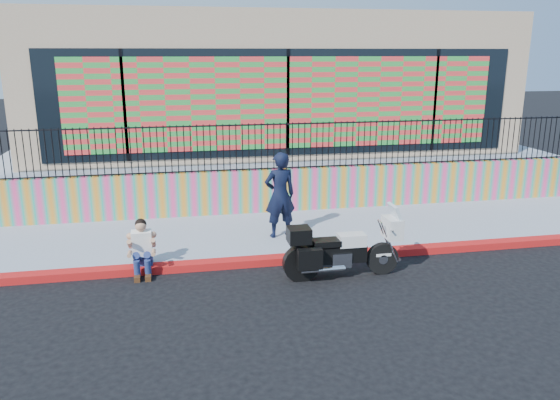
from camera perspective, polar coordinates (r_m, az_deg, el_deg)
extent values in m
plane|color=black|center=(11.42, 5.03, -6.22)|extent=(90.00, 90.00, 0.00)
cube|color=red|center=(11.39, 5.04, -5.86)|extent=(16.00, 0.30, 0.15)
cube|color=gray|center=(12.89, 3.03, -3.29)|extent=(16.00, 3.00, 0.15)
cube|color=#FE4286|center=(14.21, 1.51, 1.10)|extent=(16.00, 0.20, 1.10)
cube|color=gray|center=(19.12, -1.80, 4.53)|extent=(16.00, 10.00, 1.25)
cube|color=tan|center=(18.62, -1.77, 12.38)|extent=(14.00, 8.00, 4.00)
cube|color=black|center=(14.70, 0.82, 10.09)|extent=(12.60, 0.04, 2.80)
cube|color=#FA3937|center=(14.67, 0.84, 10.08)|extent=(11.48, 0.02, 2.40)
cylinder|color=black|center=(10.75, 10.63, -6.03)|extent=(0.62, 0.13, 0.62)
cylinder|color=black|center=(10.29, 2.23, -6.75)|extent=(0.62, 0.13, 0.62)
cube|color=black|center=(10.44, 6.55, -5.58)|extent=(0.90, 0.26, 0.32)
cube|color=silver|center=(10.46, 6.28, -6.08)|extent=(0.38, 0.32, 0.28)
cube|color=silver|center=(10.40, 7.49, -4.14)|extent=(0.52, 0.30, 0.23)
cube|color=black|center=(10.26, 4.82, -4.44)|extent=(0.52, 0.32, 0.11)
cube|color=silver|center=(10.61, 11.64, -2.85)|extent=(0.28, 0.49, 0.40)
cube|color=silver|center=(10.54, 11.92, -1.28)|extent=(0.17, 0.43, 0.32)
cube|color=black|center=(10.08, 2.00, -3.68)|extent=(0.42, 0.40, 0.28)
cube|color=black|center=(9.98, 3.14, -6.19)|extent=(0.45, 0.17, 0.38)
cube|color=black|center=(10.49, 2.39, -5.09)|extent=(0.45, 0.17, 0.38)
cube|color=silver|center=(10.72, 10.65, -5.56)|extent=(0.30, 0.15, 0.06)
imported|color=black|center=(12.03, -0.01, 0.53)|extent=(0.76, 0.55, 1.92)
cube|color=navy|center=(11.04, -14.09, -6.05)|extent=(0.36, 0.28, 0.18)
cube|color=white|center=(10.89, -14.22, -4.41)|extent=(0.38, 0.27, 0.54)
sphere|color=tan|center=(10.74, -14.35, -2.67)|extent=(0.21, 0.21, 0.21)
cube|color=#472814|center=(10.71, -14.68, -7.86)|extent=(0.11, 0.26, 0.10)
cube|color=#472814|center=(10.70, -13.60, -7.82)|extent=(0.11, 0.26, 0.10)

